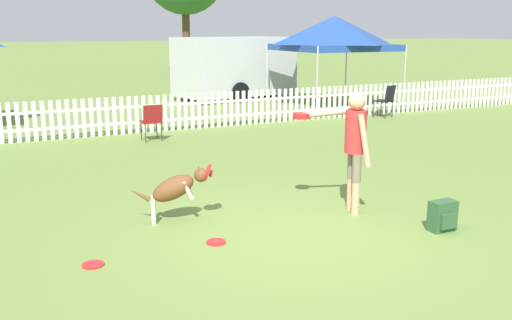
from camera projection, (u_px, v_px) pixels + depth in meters
The scene contains 11 objects.
ground_plane at pixel (294, 233), 6.92m from camera, with size 240.00×240.00×0.00m, color olive.
handler_person at pixel (352, 139), 7.48m from camera, with size 0.87×0.85×1.61m.
leaping_dog at pixel (176, 187), 7.25m from camera, with size 1.06×0.49×0.74m.
frisbee_near_handler at pixel (93, 265), 5.95m from camera, with size 0.22×0.22×0.02m.
frisbee_near_dog at pixel (216, 242), 6.58m from camera, with size 0.22×0.22×0.02m.
backpack_on_grass at pixel (443, 216), 6.96m from camera, with size 0.33×0.22×0.38m.
picket_fence at pixel (137, 115), 13.45m from camera, with size 25.20×0.04×0.89m.
folding_chair_center at pixel (387, 98), 15.83m from camera, with size 0.57×0.59×0.91m.
folding_chair_green_right at pixel (152, 119), 12.50m from camera, with size 0.42×0.45×0.82m.
canopy_tent_secondary at pixel (334, 33), 18.06m from camera, with size 3.22×3.22×2.84m.
equipment_trailer at pixel (235, 66), 20.17m from camera, with size 5.01×2.81×2.15m.
Camera 1 is at (-3.27, -5.69, 2.41)m, focal length 40.00 mm.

